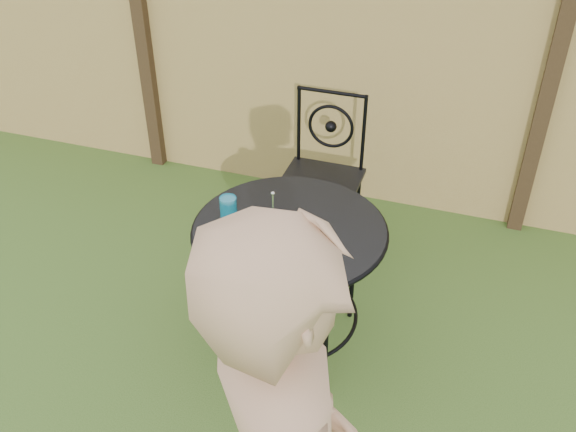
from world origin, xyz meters
name	(u,v)px	position (x,y,z in m)	size (l,w,h in m)	color
fence	(331,62)	(0.00, 2.19, 0.95)	(8.00, 0.12, 1.90)	tan
patio_table	(290,251)	(0.22, 0.73, 0.59)	(0.92, 0.92, 0.72)	black
patio_chair	(323,170)	(0.13, 1.62, 0.50)	(0.46, 0.46, 0.95)	black
salad_plate	(272,245)	(0.19, 0.56, 0.74)	(0.27, 0.27, 0.02)	#4A150A
salad	(271,236)	(0.19, 0.56, 0.79)	(0.21, 0.21, 0.08)	#235614
fork	(273,212)	(0.20, 0.56, 0.92)	(0.01, 0.01, 0.18)	silver
drinking_glass	(229,210)	(-0.07, 0.68, 0.79)	(0.08, 0.08, 0.14)	#0B6C89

